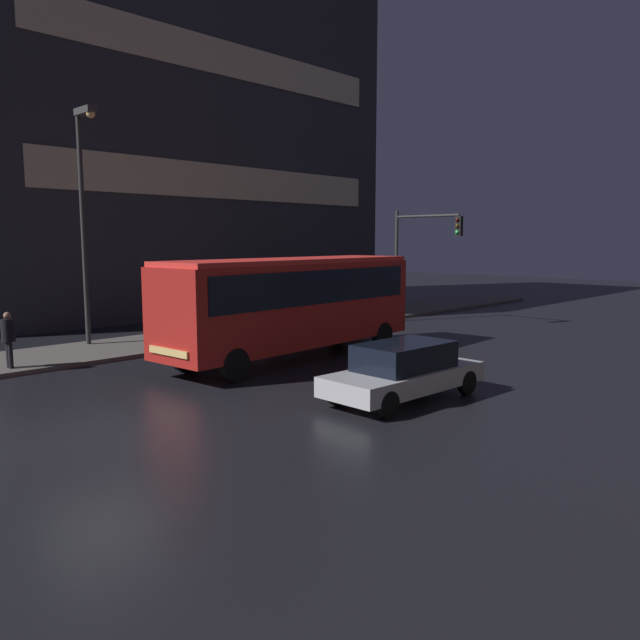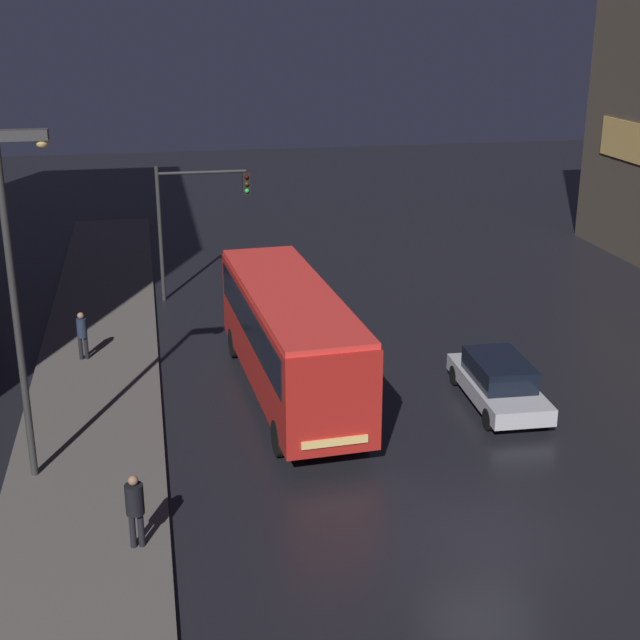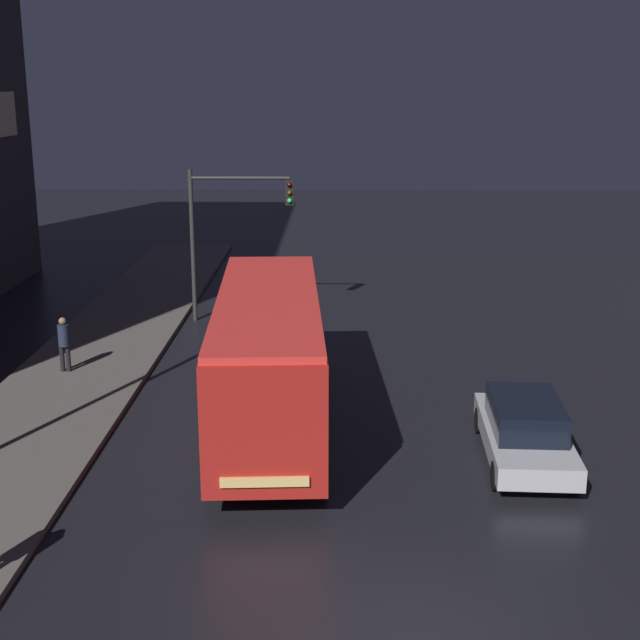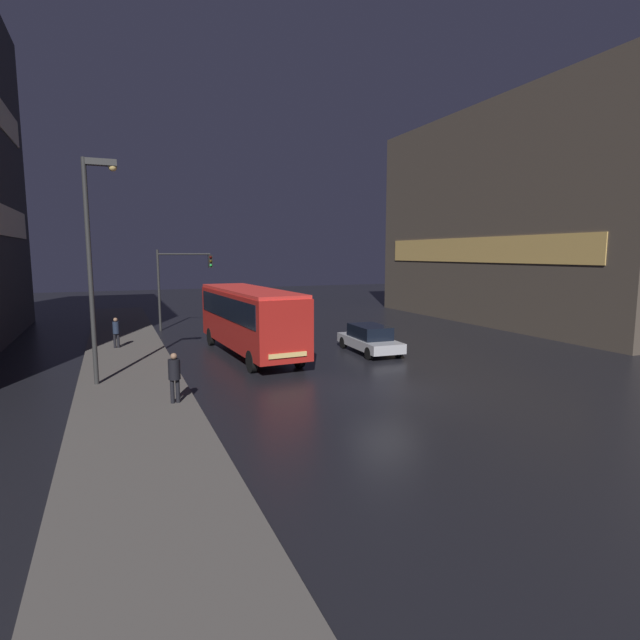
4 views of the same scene
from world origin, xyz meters
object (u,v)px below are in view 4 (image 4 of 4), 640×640
(bus_near, at_px, (250,315))
(car_taxi, at_px, (370,339))
(pedestrian_near, at_px, (116,330))
(street_lamp_sidewalk, at_px, (94,240))
(pedestrian_mid, at_px, (174,373))
(traffic_light_main, at_px, (179,275))

(bus_near, relative_size, car_taxi, 2.20)
(pedestrian_near, bearing_deg, street_lamp_sidewalk, 97.86)
(car_taxi, bearing_deg, street_lamp_sidewalk, 11.29)
(street_lamp_sidewalk, bearing_deg, car_taxi, 8.97)
(car_taxi, relative_size, pedestrian_mid, 2.71)
(pedestrian_near, height_order, traffic_light_main, traffic_light_main)
(car_taxi, bearing_deg, pedestrian_mid, 30.92)
(pedestrian_near, bearing_deg, bus_near, 159.97)
(traffic_light_main, bearing_deg, pedestrian_near, -123.25)
(traffic_light_main, bearing_deg, street_lamp_sidewalk, -108.62)
(car_taxi, relative_size, street_lamp_sidewalk, 0.55)
(pedestrian_near, relative_size, street_lamp_sidewalk, 0.19)
(street_lamp_sidewalk, bearing_deg, pedestrian_mid, -58.16)
(bus_near, height_order, street_lamp_sidewalk, street_lamp_sidewalk)
(bus_near, bearing_deg, car_taxi, 159.91)
(car_taxi, relative_size, pedestrian_near, 2.85)
(pedestrian_near, xyz_separation_m, traffic_light_main, (4.23, 6.46, 2.69))
(pedestrian_near, bearing_deg, pedestrian_mid, 110.70)
(pedestrian_mid, xyz_separation_m, street_lamp_sidewalk, (-2.34, 3.77, 4.57))
(pedestrian_near, height_order, pedestrian_mid, pedestrian_mid)
(street_lamp_sidewalk, bearing_deg, bus_near, 28.95)
(bus_near, distance_m, pedestrian_mid, 8.99)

